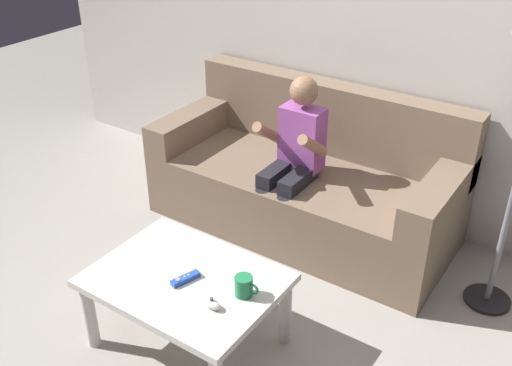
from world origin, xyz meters
TOP-DOWN VIEW (x-y plane):
  - ground_plane at (0.00, 0.00)m, footprint 10.20×10.20m
  - wall_back at (0.00, 1.68)m, footprint 5.10×0.05m
  - couch at (-0.23, 1.29)m, footprint 1.83×0.80m
  - person_seated_on_couch at (-0.22, 1.11)m, footprint 0.35×0.43m
  - coffee_table at (-0.16, 0.06)m, footprint 0.85×0.64m
  - game_remote_blue_near_edge at (-0.14, 0.04)m, footprint 0.08×0.14m
  - nunchuk_white at (0.06, -0.03)m, footprint 0.09×0.05m
  - coffee_mug at (0.13, 0.12)m, footprint 0.12×0.08m

SIDE VIEW (x-z plane):
  - ground_plane at x=0.00m, z-range 0.00..0.00m
  - couch at x=-0.23m, z-range -0.13..0.72m
  - coffee_table at x=-0.16m, z-range 0.14..0.54m
  - game_remote_blue_near_edge at x=-0.14m, z-range 0.40..0.42m
  - nunchuk_white at x=0.06m, z-range 0.39..0.44m
  - coffee_mug at x=0.13m, z-range 0.40..0.49m
  - person_seated_on_couch at x=-0.22m, z-range 0.07..1.07m
  - wall_back at x=0.00m, z-range 0.00..2.50m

